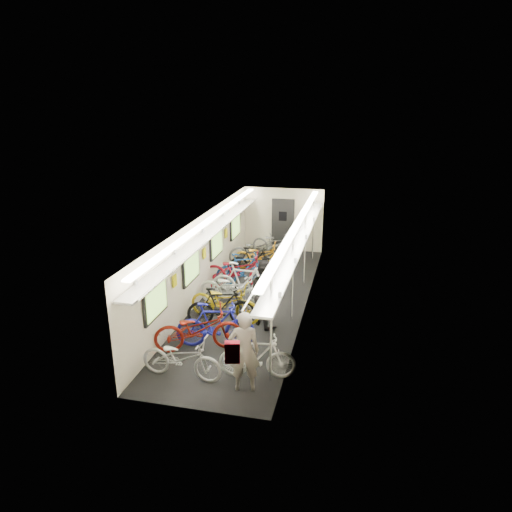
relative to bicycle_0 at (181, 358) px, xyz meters
The scene contains 18 objects.
train_car_shell 4.94m from the bicycle_0, 87.87° to the left, with size 10.00×10.00×10.00m.
bicycle_0 is the anchor object (origin of this frame).
bicycle_1 1.40m from the bicycle_0, 77.98° to the left, with size 0.52×1.83×1.10m, color #1C1FA9.
bicycle_2 1.13m from the bicycle_0, 92.28° to the left, with size 0.69×1.98×1.04m, color maroon.
bicycle_3 2.42m from the bicycle_0, 87.39° to the left, with size 0.49×1.73×1.04m, color black.
bicycle_4 2.74m from the bicycle_0, 87.75° to the left, with size 0.68×1.95×1.03m, color gold.
bicycle_5 4.01m from the bicycle_0, 85.96° to the left, with size 0.54×1.93×1.16m, color silver.
bicycle_6 3.55m from the bicycle_0, 88.67° to the left, with size 0.71×2.04×1.07m, color #BAB9BE.
bicycle_7 5.19m from the bicycle_0, 90.15° to the left, with size 0.49×1.74×1.04m, color #17478F.
bicycle_8 4.89m from the bicycle_0, 91.55° to the left, with size 0.75×2.16×1.14m, color maroon.
bicycle_9 6.16m from the bicycle_0, 89.41° to the left, with size 0.44×1.57×0.94m, color black.
bicycle_10 6.70m from the bicycle_0, 88.62° to the left, with size 0.64×1.82×0.96m, color orange.
bicycle_11 1.54m from the bicycle_0, 13.52° to the left, with size 0.45×1.59×0.95m, color silver.
bicycle_12 7.20m from the bicycle_0, 90.48° to the left, with size 0.69×1.97×1.04m, color #58595C.
bicycle_14 8.12m from the bicycle_0, 86.86° to the left, with size 0.67×1.93×1.01m, color slate.
passenger_near 1.40m from the bicycle_0, ahead, with size 0.61×0.40×1.67m, color gray.
passenger_mid 2.98m from the bicycle_0, 66.97° to the left, with size 0.84×0.65×1.73m, color black.
backpack 1.82m from the bicycle_0, 34.05° to the right, with size 0.26×0.14×0.38m, color red.
Camera 1 is at (2.74, -11.65, 5.33)m, focal length 32.00 mm.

